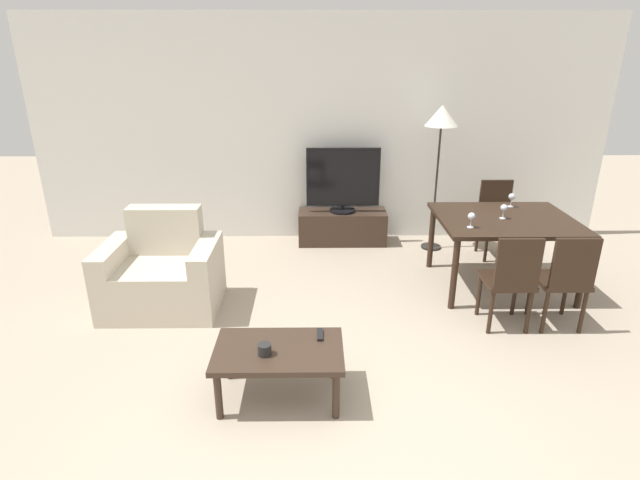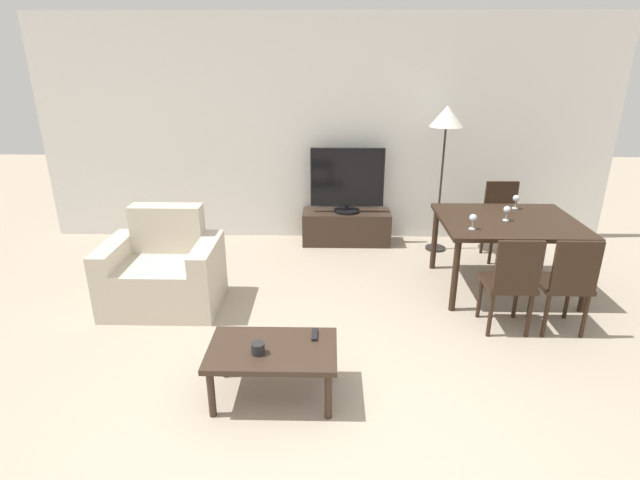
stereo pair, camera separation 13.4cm
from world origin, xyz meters
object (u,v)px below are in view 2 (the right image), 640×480
Objects in this scene: tv at (347,181)px; dining_table at (508,227)px; remote_primary at (315,335)px; coffee_table at (273,354)px; dining_chair_near at (511,280)px; wine_glass_center at (516,199)px; cup_white_near at (258,348)px; tv_stand at (346,227)px; dining_chair_far at (502,217)px; floor_lamp at (446,124)px; dining_chair_near_right at (567,280)px; armchair at (164,273)px; wine_glass_left at (473,219)px; wine_glass_right at (507,210)px.

tv is 1.98m from dining_table.
remote_primary is at bearing -139.17° from dining_table.
coffee_table is 0.67× the size of dining_table.
dining_chair_near reaches higher than remote_primary.
tv is at bearing 152.78° from wine_glass_center.
cup_white_near is at bearing -140.55° from dining_table.
tv is 5.91× the size of remote_primary.
remote_primary is at bearing -96.16° from tv_stand.
coffee_table is at bearing -137.52° from wine_glass_center.
tv reaches higher than dining_chair_far.
tv is 2.88m from remote_primary.
cup_white_near is at bearing -148.30° from remote_primary.
floor_lamp is at bearing 113.26° from dining_table.
tv_stand is 0.63× the size of floor_lamp.
floor_lamp is at bearing 109.75° from dining_chair_near_right.
armchair is 2.91m from wine_glass_left.
coffee_table is at bearing -48.81° from armchair.
coffee_table is (-0.59, -3.00, -0.46)m from tv.
armchair is 1.18× the size of dining_chair_far.
wine_glass_left is at bearing -54.26° from tv.
armchair reaches higher than dining_table.
armchair is 1.18× the size of dining_chair_near.
dining_table is 14.43× the size of cup_white_near.
remote_primary is (-2.08, -0.75, -0.09)m from dining_chair_near_right.
wine_glass_left is (0.02, -1.34, -0.67)m from floor_lamp.
dining_table reaches higher than tv_stand.
floor_lamp is at bearing 59.14° from coffee_table.
floor_lamp is at bearing 110.63° from wine_glass_right.
wine_glass_left is at bearing -146.37° from dining_table.
dining_chair_far is at bearing 74.83° from dining_table.
wine_glass_center is at bearing 92.47° from dining_chair_near_right.
wine_glass_left is (-0.67, -1.14, 0.35)m from dining_chair_far.
dining_chair_near_right is at bearing -87.53° from wine_glass_center.
dining_chair_far reaches higher than tv_stand.
coffee_table is 0.14m from cup_white_near.
wine_glass_left is (1.69, 1.46, 0.50)m from coffee_table.
dining_chair_far is at bearing 47.54° from cup_white_near.
coffee_table is 6.01× the size of wine_glass_left.
wine_glass_right is (3.26, 0.38, 0.52)m from armchair.
wine_glass_left is at bearing -146.72° from wine_glass_right.
coffee_table is at bearing -101.12° from tv_stand.
tv is at bearing 167.43° from dining_chair_far.
dining_chair_near is at bearing -102.85° from wine_glass_right.
tv reaches higher than dining_chair_near_right.
wine_glass_center reaches higher than coffee_table.
remote_primary is 1.03× the size of wine_glass_center.
dining_chair_near_right is 6.00× the size of wine_glass_right.
dining_chair_near_right is (1.77, -2.10, 0.28)m from tv_stand.
armchair is 7.11× the size of wine_glass_center.
wine_glass_right is at bearing 33.28° from wine_glass_left.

